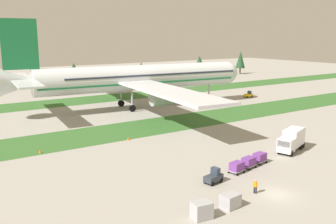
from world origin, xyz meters
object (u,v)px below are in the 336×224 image
Objects in this scene: baggage_tug at (214,177)px; taxiway_marker_0 at (40,151)px; cargo_dolly_third at (260,157)px; ground_crew_marshaller at (255,186)px; cargo_dolly_second at (249,162)px; uld_container_0 at (230,201)px; taxiway_marker_1 at (128,139)px; pushback_tractor at (249,95)px; catering_truck at (292,140)px; cargo_dolly_lead at (237,167)px; airliner at (134,78)px; uld_container_1 at (202,210)px.

baggage_tug reaches higher than taxiway_marker_0.
ground_crew_marshaller is at bearing 119.47° from cargo_dolly_third.
uld_container_0 is at bearing 115.05° from cargo_dolly_second.
uld_container_0 reaches higher than taxiway_marker_1.
taxiway_marker_0 is (-25.88, 22.96, -0.60)m from cargo_dolly_third.
baggage_tug is 1.40× the size of uld_container_0.
cargo_dolly_third is at bearing 141.84° from pushback_tractor.
uld_container_0 is (-56.14, -52.42, -0.05)m from pushback_tractor.
pushback_tractor is 4.28× the size of taxiway_marker_0.
cargo_dolly_third is 34.60m from taxiway_marker_0.
ground_crew_marshaller is (-51.09, -51.34, 0.13)m from pushback_tractor.
baggage_tug reaches higher than taxiway_marker_1.
baggage_tug is 1.61× the size of ground_crew_marshaller.
taxiway_marker_1 is at bearing 24.47° from catering_truck.
cargo_dolly_second is at bearing 35.97° from uld_container_0.
cargo_dolly_third is (5.69, 1.10, 0.00)m from cargo_dolly_lead.
cargo_dolly_second is 3.85× the size of taxiway_marker_0.
ground_crew_marshaller is at bearing 97.45° from catering_truck.
pushback_tractor reaches higher than cargo_dolly_second.
airliner is 59.69m from uld_container_0.
taxiway_marker_1 is (15.31, -1.19, -0.02)m from taxiway_marker_0.
catering_truck reaches higher than uld_container_1.
baggage_tug reaches higher than uld_container_0.
baggage_tug reaches higher than ground_crew_marshaller.
baggage_tug is at bearing -11.52° from airliner.
ground_crew_marshaller is (-13.57, -55.17, -7.03)m from airliner.
pushback_tractor is at bearing -57.80° from cargo_dolly_lead.
cargo_dolly_lead is at bearing -6.46° from airliner.
cargo_dolly_lead is at bearing -77.96° from taxiway_marker_1.
ground_crew_marshaller is at bearing 128.71° from cargo_dolly_second.
taxiway_marker_1 is at bearing 76.47° from uld_container_1.
ground_crew_marshaller reaches higher than cargo_dolly_third.
cargo_dolly_lead is at bearing 80.46° from catering_truck.
baggage_tug reaches higher than cargo_dolly_second.
uld_container_0 is at bearing -68.69° from taxiway_marker_0.
cargo_dolly_second is 0.33× the size of catering_truck.
cargo_dolly_third is 11.29m from ground_crew_marshaller.
cargo_dolly_lead is at bearing 138.95° from pushback_tractor.
baggage_tug is at bearing 64.50° from uld_container_0.
cargo_dolly_second is 17.08m from uld_container_1.
cargo_dolly_second reaches higher than uld_container_0.
pushback_tractor is 71.55m from taxiway_marker_0.
cargo_dolly_second is at bearing 80.06° from catering_truck.
baggage_tug is at bearing 90.00° from cargo_dolly_third.
cargo_dolly_second is at bearing 90.00° from cargo_dolly_third.
cargo_dolly_second is (2.85, 0.55, 0.00)m from cargo_dolly_lead.
ground_crew_marshaller is (2.03, -5.27, 0.13)m from baggage_tug.
pushback_tractor is at bearing 43.03° from uld_container_0.
airliner is 134.09× the size of taxiway_marker_1.
airliner is 125.09× the size of taxiway_marker_0.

